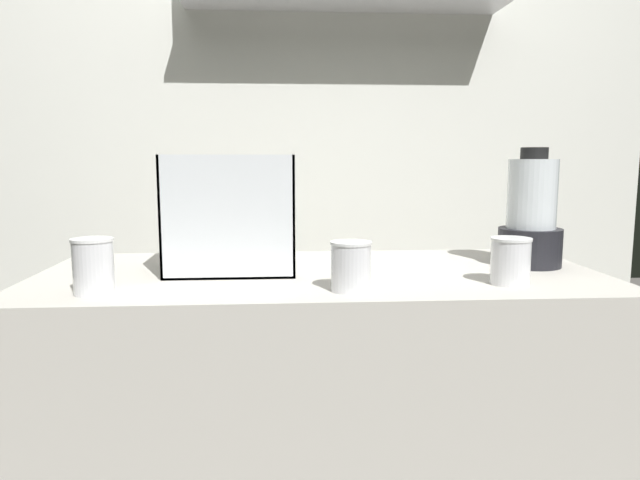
% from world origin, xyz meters
% --- Properties ---
extents(counter, '(1.40, 0.64, 0.90)m').
position_xyz_m(counter, '(0.00, 0.00, 0.45)').
color(counter, beige).
rests_on(counter, ground_plane).
extents(back_wall_unit, '(2.60, 0.24, 2.50)m').
position_xyz_m(back_wall_unit, '(0.00, 0.77, 1.27)').
color(back_wall_unit, silver).
rests_on(back_wall_unit, ground_plane).
extents(carrot_display_bin, '(0.31, 0.25, 0.29)m').
position_xyz_m(carrot_display_bin, '(-0.23, 0.04, 0.99)').
color(carrot_display_bin, white).
rests_on(carrot_display_bin, counter).
extents(blender_pitcher, '(0.16, 0.16, 0.31)m').
position_xyz_m(blender_pitcher, '(0.56, 0.04, 1.03)').
color(blender_pitcher, black).
rests_on(blender_pitcher, counter).
extents(juice_cup_beet_far_left, '(0.09, 0.09, 0.12)m').
position_xyz_m(juice_cup_beet_far_left, '(-0.49, -0.21, 0.95)').
color(juice_cup_beet_far_left, white).
rests_on(juice_cup_beet_far_left, counter).
extents(juice_cup_pomegranate_left, '(0.09, 0.09, 0.11)m').
position_xyz_m(juice_cup_pomegranate_left, '(0.05, -0.22, 0.95)').
color(juice_cup_pomegranate_left, white).
rests_on(juice_cup_pomegranate_left, counter).
extents(juice_cup_orange_middle, '(0.09, 0.09, 0.11)m').
position_xyz_m(juice_cup_orange_middle, '(0.42, -0.18, 0.95)').
color(juice_cup_orange_middle, white).
rests_on(juice_cup_orange_middle, counter).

